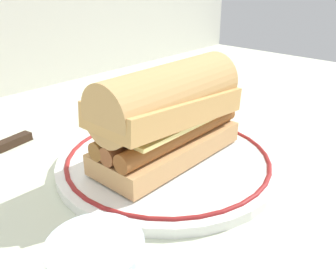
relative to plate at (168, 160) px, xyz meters
The scene contains 4 objects.
ground_plane 0.02m from the plate, 113.02° to the left, with size 1.50×1.50×0.00m, color beige.
plate is the anchor object (origin of this frame).
sausage_sandwich 0.07m from the plate, 90.00° to the left, with size 0.20×0.09×0.12m.
butter_knife 0.23m from the plate, 110.72° to the left, with size 0.14×0.04×0.01m.
Camera 1 is at (-0.30, -0.30, 0.24)m, focal length 38.57 mm.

